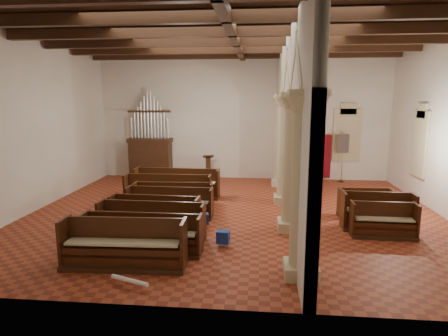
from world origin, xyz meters
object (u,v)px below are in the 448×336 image
(lectern, at_px, (208,169))
(pipe_organ, at_px, (151,151))
(processional_banner, at_px, (342,165))
(nave_pew_0, at_px, (124,251))
(aisle_pew_0, at_px, (383,225))

(lectern, bearing_deg, pipe_organ, 166.26)
(lectern, distance_m, processional_banner, 6.39)
(pipe_organ, bearing_deg, nave_pew_0, -77.27)
(nave_pew_0, bearing_deg, pipe_organ, 100.77)
(nave_pew_0, distance_m, aisle_pew_0, 7.15)
(pipe_organ, relative_size, processional_banner, 1.80)
(nave_pew_0, bearing_deg, processional_banner, 52.67)
(nave_pew_0, height_order, aisle_pew_0, nave_pew_0)
(nave_pew_0, bearing_deg, aisle_pew_0, 19.38)
(processional_banner, xyz_separation_m, nave_pew_0, (-7.02, -9.89, -0.43))
(lectern, relative_size, processional_banner, 0.51)
(pipe_organ, xyz_separation_m, processional_banner, (9.25, -0.01, -0.56))
(pipe_organ, relative_size, nave_pew_0, 1.51)
(aisle_pew_0, bearing_deg, processional_banner, 88.76)
(aisle_pew_0, bearing_deg, lectern, 131.21)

